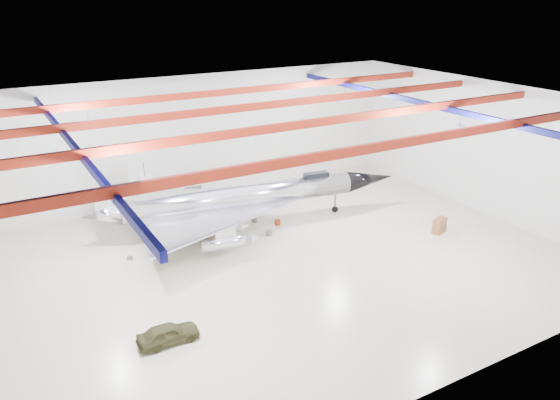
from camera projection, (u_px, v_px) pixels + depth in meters
floor at (274, 264)px, 37.77m from camera, size 40.00×40.00×0.00m
wall_back at (190, 138)px, 47.93m from camera, size 40.00×0.00×40.00m
wall_right at (484, 148)px, 45.05m from camera, size 0.00×30.00×30.00m
ceiling at (273, 106)px, 33.81m from camera, size 40.00×40.00×0.00m
ceiling_structure at (273, 117)px, 34.05m from camera, size 39.50×29.50×1.08m
jet_aircraft at (241, 200)px, 42.85m from camera, size 25.69×16.69×7.02m
jeep at (168, 334)px, 29.12m from camera, size 3.34×1.37×1.14m
desk at (440, 225)px, 42.42m from camera, size 1.42×1.03×1.18m
crate_ply at (209, 237)px, 41.39m from camera, size 0.56×0.45×0.39m
engine_drum at (269, 233)px, 42.06m from camera, size 0.55×0.55×0.39m
parts_bin at (258, 211)px, 46.23m from camera, size 0.63×0.52×0.41m
crate_small at (130, 258)px, 38.30m from camera, size 0.43×0.39×0.24m
tool_chest at (278, 222)px, 43.94m from camera, size 0.61×0.61×0.43m
oil_barrel at (207, 235)px, 41.63m from camera, size 0.59×0.47×0.41m
spares_box at (255, 220)px, 44.45m from camera, size 0.46×0.46×0.38m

